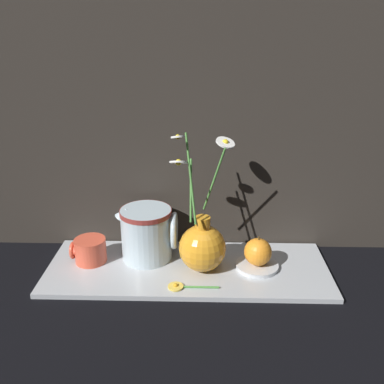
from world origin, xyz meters
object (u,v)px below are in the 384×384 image
yellow_mug (90,250)px  ceramic_pitcher (148,232)px  vase_with_flowers (202,245)px  orange_fruit (258,252)px

yellow_mug → ceramic_pitcher: (0.15, 0.02, 0.04)m
vase_with_flowers → yellow_mug: vase_with_flowers is taller
yellow_mug → vase_with_flowers: bearing=-5.7°
vase_with_flowers → yellow_mug: 0.29m
yellow_mug → orange_fruit: size_ratio=1.17×
vase_with_flowers → yellow_mug: (-0.28, 0.03, -0.03)m
vase_with_flowers → orange_fruit: bearing=2.3°
yellow_mug → orange_fruit: orange_fruit is taller
ceramic_pitcher → orange_fruit: ceramic_pitcher is taller
ceramic_pitcher → vase_with_flowers: bearing=-20.4°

